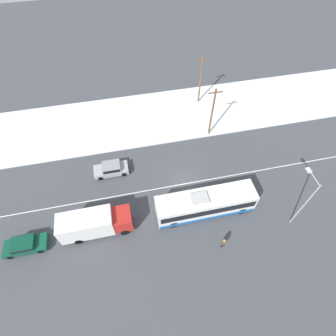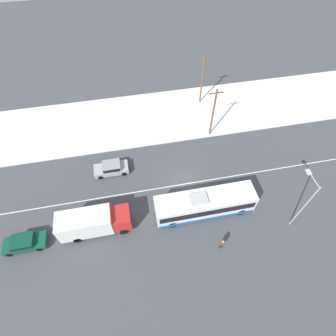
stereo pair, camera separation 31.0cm
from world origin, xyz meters
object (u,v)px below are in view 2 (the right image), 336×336
object	(u,v)px
city_bus	(205,204)
pedestrian_at_stop	(222,244)
parked_car_near_truck	(24,242)
utility_pole_roadside	(213,113)
sedan_car	(111,168)
streetlamp	(305,199)
utility_pole_snowlot	(202,80)
box_truck	(93,222)

from	to	relation	value
city_bus	pedestrian_at_stop	size ratio (longest dim) A/B	6.03
parked_car_near_truck	utility_pole_roadside	bearing A→B (deg)	26.91
sedan_car	streetlamp	bearing A→B (deg)	150.52
utility_pole_roadside	utility_pole_snowlot	bearing A→B (deg)	85.86
parked_car_near_truck	streetlamp	bearing A→B (deg)	-5.43
city_bus	utility_pole_snowlot	xyz separation A→B (m)	(4.63, 18.43, 2.46)
city_bus	box_truck	distance (m)	11.82
box_truck	utility_pole_roadside	bearing A→B (deg)	35.33
box_truck	streetlamp	xyz separation A→B (m)	(20.60, -3.03, 2.89)
city_bus	utility_pole_roadside	distance (m)	12.36
streetlamp	sedan_car	bearing A→B (deg)	150.52
box_truck	utility_pole_roadside	size ratio (longest dim) A/B	0.98
city_bus	sedan_car	size ratio (longest dim) A/B	2.58
box_truck	pedestrian_at_stop	size ratio (longest dim) A/B	4.12
city_bus	pedestrian_at_stop	bearing A→B (deg)	-82.22
parked_car_near_truck	box_truck	bearing A→B (deg)	3.24
city_bus	parked_car_near_truck	size ratio (longest dim) A/B	2.55
city_bus	utility_pole_roadside	size ratio (longest dim) A/B	1.44
sedan_car	utility_pole_roadside	world-z (taller)	utility_pole_roadside
utility_pole_roadside	box_truck	bearing A→B (deg)	-144.67
pedestrian_at_stop	streetlamp	distance (m)	9.01
city_bus	utility_pole_snowlot	size ratio (longest dim) A/B	1.41
parked_car_near_truck	sedan_car	bearing A→B (deg)	39.91
pedestrian_at_stop	streetlamp	bearing A→B (deg)	10.25
pedestrian_at_stop	utility_pole_roadside	xyz separation A→B (m)	(3.52, 15.81, 2.82)
sedan_car	utility_pole_snowlot	distance (m)	18.26
streetlamp	utility_pole_snowlot	world-z (taller)	utility_pole_snowlot
box_truck	sedan_car	xyz separation A→B (m)	(2.18, 7.37, -0.89)
sedan_car	utility_pole_snowlot	bearing A→B (deg)	-142.50
pedestrian_at_stop	city_bus	bearing A→B (deg)	97.78
sedan_car	box_truck	bearing A→B (deg)	73.50
streetlamp	city_bus	bearing A→B (deg)	161.56
streetlamp	utility_pole_snowlot	distance (m)	21.76
box_truck	streetlamp	size ratio (longest dim) A/B	1.00
city_bus	sedan_car	xyz separation A→B (m)	(-9.64, 7.48, -0.72)
parked_car_near_truck	streetlamp	xyz separation A→B (m)	(27.71, -2.63, 3.85)
city_bus	parked_car_near_truck	distance (m)	18.95
city_bus	pedestrian_at_stop	distance (m)	4.47
streetlamp	utility_pole_snowlot	xyz separation A→B (m)	(-4.15, 21.35, -0.60)
sedan_car	pedestrian_at_stop	bearing A→B (deg)	130.74
city_bus	streetlamp	bearing A→B (deg)	-18.44
box_truck	sedan_car	bearing A→B (deg)	73.50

